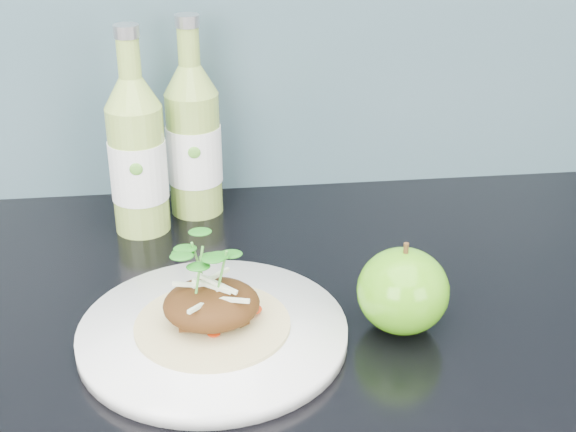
% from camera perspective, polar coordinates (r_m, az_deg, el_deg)
% --- Properties ---
extents(dinner_plate, '(0.28, 0.28, 0.02)m').
position_cam_1_polar(dinner_plate, '(0.78, -5.36, -8.30)').
color(dinner_plate, white).
rests_on(dinner_plate, kitchen_counter).
extents(pork_taco, '(0.15, 0.15, 0.10)m').
position_cam_1_polar(pork_taco, '(0.76, -5.47, -6.06)').
color(pork_taco, tan).
rests_on(pork_taco, dinner_plate).
extents(green_apple, '(0.10, 0.10, 0.09)m').
position_cam_1_polar(green_apple, '(0.79, 8.17, -5.29)').
color(green_apple, '#3B810E').
rests_on(green_apple, kitchen_counter).
extents(cider_bottle_left, '(0.09, 0.09, 0.25)m').
position_cam_1_polar(cider_bottle_left, '(0.97, -10.66, 4.20)').
color(cider_bottle_left, '#92B34A').
rests_on(cider_bottle_left, kitchen_counter).
extents(cider_bottle_right, '(0.09, 0.09, 0.25)m').
position_cam_1_polar(cider_bottle_right, '(1.00, -6.72, 5.34)').
color(cider_bottle_right, '#87A645').
rests_on(cider_bottle_right, kitchen_counter).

